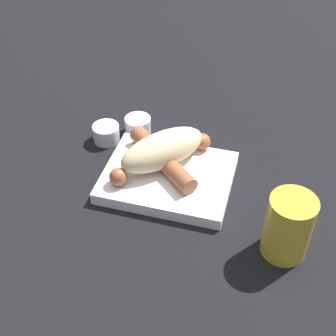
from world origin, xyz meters
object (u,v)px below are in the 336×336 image
(food_tray, at_px, (168,177))
(drink_glass, at_px, (288,227))
(condiment_cup_near, at_px, (138,126))
(condiment_cup_far, at_px, (106,134))
(bread_roll, at_px, (163,150))
(sausage, at_px, (162,159))

(food_tray, height_order, drink_glass, drink_glass)
(condiment_cup_near, relative_size, condiment_cup_far, 1.00)
(food_tray, distance_m, bread_roll, 0.05)
(sausage, relative_size, condiment_cup_near, 3.13)
(condiment_cup_far, bearing_deg, drink_glass, -26.87)
(condiment_cup_near, bearing_deg, sausage, -53.03)
(sausage, bearing_deg, condiment_cup_near, 126.97)
(food_tray, distance_m, drink_glass, 0.22)
(sausage, relative_size, condiment_cup_far, 3.13)
(sausage, height_order, condiment_cup_far, sausage)
(condiment_cup_far, bearing_deg, food_tray, -29.25)
(food_tray, bearing_deg, drink_glass, -25.12)
(food_tray, xyz_separation_m, drink_glass, (0.19, -0.09, 0.04))
(condiment_cup_far, height_order, drink_glass, drink_glass)
(condiment_cup_near, bearing_deg, condiment_cup_far, -142.05)
(sausage, distance_m, condiment_cup_far, 0.14)
(bread_roll, xyz_separation_m, drink_glass, (0.21, -0.11, -0.00))
(food_tray, bearing_deg, sausage, 133.87)
(food_tray, distance_m, condiment_cup_near, 0.14)
(food_tray, relative_size, condiment_cup_near, 4.31)
(drink_glass, bearing_deg, sausage, 153.07)
(bread_roll, relative_size, condiment_cup_near, 3.20)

